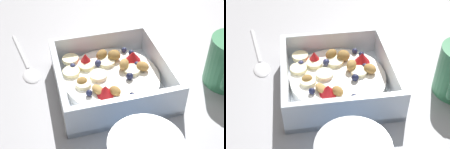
% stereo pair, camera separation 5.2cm
% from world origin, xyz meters
% --- Properties ---
extents(ground_plane, '(2.40, 2.40, 0.00)m').
position_xyz_m(ground_plane, '(0.00, 0.00, 0.00)').
color(ground_plane, '#9E9EA3').
extents(fruit_bowl, '(0.19, 0.19, 0.06)m').
position_xyz_m(fruit_bowl, '(0.02, 0.01, 0.02)').
color(fruit_bowl, white).
rests_on(fruit_bowl, ground).
extents(spoon, '(0.05, 0.17, 0.01)m').
position_xyz_m(spoon, '(0.16, -0.08, 0.00)').
color(spoon, silver).
rests_on(spoon, ground).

